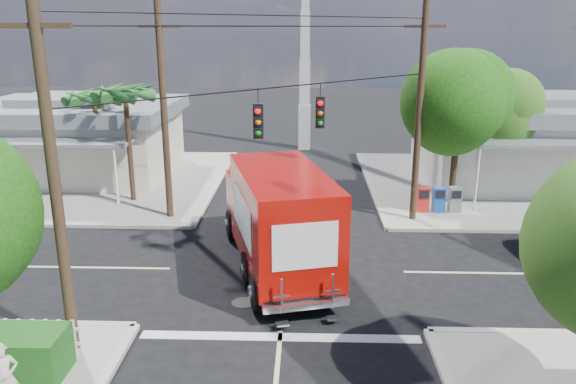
{
  "coord_description": "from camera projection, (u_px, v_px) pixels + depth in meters",
  "views": [
    {
      "loc": [
        0.66,
        -17.59,
        7.97
      ],
      "look_at": [
        0.0,
        2.0,
        2.2
      ],
      "focal_mm": 35.0,
      "sensor_mm": 36.0,
      "label": 1
    }
  ],
  "objects": [
    {
      "name": "ground",
      "position": [
        286.0,
        270.0,
        19.13
      ],
      "size": [
        120.0,
        120.0,
        0.0
      ],
      "primitive_type": "plane",
      "color": "black",
      "rests_on": "ground"
    },
    {
      "name": "sidewalk_ne",
      "position": [
        502.0,
        185.0,
        29.19
      ],
      "size": [
        14.12,
        14.12,
        0.14
      ],
      "color": "gray",
      "rests_on": "ground"
    },
    {
      "name": "sidewalk_nw",
      "position": [
        90.0,
        181.0,
        29.89
      ],
      "size": [
        14.12,
        14.12,
        0.14
      ],
      "color": "gray",
      "rests_on": "ground"
    },
    {
      "name": "road_markings",
      "position": [
        284.0,
        290.0,
        17.72
      ],
      "size": [
        32.0,
        32.0,
        0.01
      ],
      "color": "beige",
      "rests_on": "ground"
    },
    {
      "name": "building_ne",
      "position": [
        531.0,
        139.0,
        29.54
      ],
      "size": [
        11.8,
        10.2,
        4.5
      ],
      "color": "silver",
      "rests_on": "sidewalk_ne"
    },
    {
      "name": "building_nw",
      "position": [
        77.0,
        136.0,
        30.84
      ],
      "size": [
        10.8,
        10.2,
        4.3
      ],
      "color": "beige",
      "rests_on": "sidewalk_nw"
    },
    {
      "name": "radio_tower",
      "position": [
        305.0,
        64.0,
        36.7
      ],
      "size": [
        0.8,
        0.8,
        17.0
      ],
      "color": "silver",
      "rests_on": "ground"
    },
    {
      "name": "tree_ne_front",
      "position": [
        460.0,
        105.0,
        24.03
      ],
      "size": [
        4.21,
        4.14,
        6.66
      ],
      "color": "#422D1C",
      "rests_on": "sidewalk_ne"
    },
    {
      "name": "tree_ne_back",
      "position": [
        502.0,
        111.0,
        26.22
      ],
      "size": [
        3.77,
        3.66,
        5.82
      ],
      "color": "#422D1C",
      "rests_on": "sidewalk_ne"
    },
    {
      "name": "palm_nw_front",
      "position": [
        125.0,
        95.0,
        25.14
      ],
      "size": [
        3.01,
        3.08,
        5.59
      ],
      "color": "#422D1C",
      "rests_on": "sidewalk_nw"
    },
    {
      "name": "palm_nw_back",
      "position": [
        94.0,
        99.0,
        26.75
      ],
      "size": [
        3.01,
        3.08,
        5.19
      ],
      "color": "#422D1C",
      "rests_on": "sidewalk_nw"
    },
    {
      "name": "utility_poles",
      "position": [
        242.0,
        126.0,
        19.4
      ],
      "size": [
        12.0,
        10.68,
        9.0
      ],
      "color": "#473321",
      "rests_on": "ground"
    },
    {
      "name": "vending_boxes",
      "position": [
        439.0,
        199.0,
        24.67
      ],
      "size": [
        1.9,
        0.5,
        1.1
      ],
      "color": "red",
      "rests_on": "sidewalk_ne"
    },
    {
      "name": "delivery_truck",
      "position": [
        277.0,
        217.0,
        18.84
      ],
      "size": [
        4.46,
        8.65,
        3.6
      ],
      "color": "black",
      "rests_on": "ground"
    },
    {
      "name": "pedestrian",
      "position": [
        5.0,
        377.0,
        11.77
      ],
      "size": [
        0.67,
        0.63,
        1.54
      ],
      "primitive_type": "imported",
      "rotation": [
        0.0,
        0.0,
        0.61
      ],
      "color": "beige",
      "rests_on": "sidewalk_sw"
    }
  ]
}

